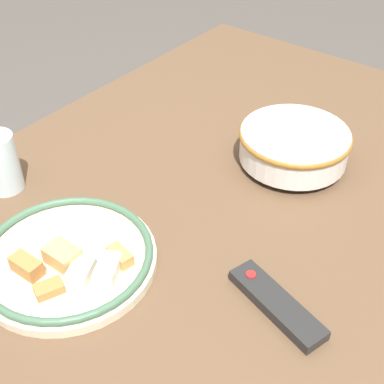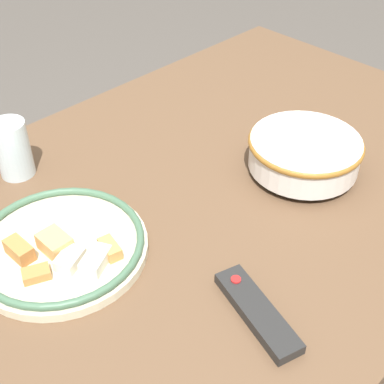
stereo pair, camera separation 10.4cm
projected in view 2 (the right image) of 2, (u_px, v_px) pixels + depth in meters
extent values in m
plane|color=#4C4742|center=(203.00, 376.00, 1.56)|extent=(8.00, 8.00, 0.00)
cube|color=brown|center=(207.00, 197.00, 1.12)|extent=(1.50, 0.97, 0.04)
cylinder|color=brown|center=(253.00, 135.00, 1.94)|extent=(0.06, 0.06, 0.66)
cylinder|color=silver|center=(302.00, 169.00, 1.16)|extent=(0.10, 0.10, 0.02)
cylinder|color=silver|center=(304.00, 153.00, 1.13)|extent=(0.23, 0.23, 0.07)
cylinder|color=#C67A33|center=(304.00, 155.00, 1.13)|extent=(0.21, 0.21, 0.06)
torus|color=#936023|center=(306.00, 143.00, 1.11)|extent=(0.24, 0.24, 0.01)
cylinder|color=beige|center=(61.00, 248.00, 0.97)|extent=(0.32, 0.32, 0.02)
torus|color=#42664C|center=(59.00, 242.00, 0.96)|extent=(0.30, 0.30, 0.01)
cube|color=silver|center=(70.00, 259.00, 0.92)|extent=(0.06, 0.05, 0.02)
cube|color=#B2753D|center=(19.00, 250.00, 0.93)|extent=(0.03, 0.06, 0.03)
cube|color=tan|center=(110.00, 249.00, 0.94)|extent=(0.03, 0.05, 0.02)
cube|color=#B2753D|center=(36.00, 274.00, 0.90)|extent=(0.05, 0.05, 0.02)
cube|color=silver|center=(96.00, 260.00, 0.91)|extent=(0.07, 0.06, 0.02)
cube|color=tan|center=(55.00, 243.00, 0.94)|extent=(0.04, 0.06, 0.03)
cube|color=black|center=(257.00, 312.00, 0.86)|extent=(0.10, 0.19, 0.02)
cylinder|color=red|center=(236.00, 279.00, 0.89)|extent=(0.02, 0.02, 0.00)
cylinder|color=silver|center=(13.00, 149.00, 1.12)|extent=(0.07, 0.07, 0.13)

